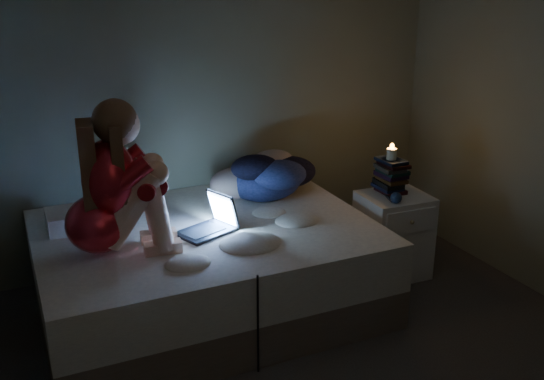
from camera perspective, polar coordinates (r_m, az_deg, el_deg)
wall_back at (r=4.64m, az=-5.29°, el=9.17°), size 3.60×0.02×2.60m
bed at (r=4.11m, az=-6.06°, el=-7.12°), size 2.11×1.58×0.58m
pillow at (r=4.13m, az=-17.44°, el=-2.51°), size 0.41×0.29×0.12m
woman at (r=3.55m, az=-16.25°, el=0.88°), size 0.60×0.43×0.91m
laptop at (r=3.84m, az=-6.25°, el=-2.29°), size 0.42×0.36×0.25m
clothes_pile at (r=4.45m, az=-0.73°, el=1.52°), size 0.59×0.48×0.35m
nightstand at (r=4.60m, az=11.16°, el=-4.11°), size 0.48×0.43×0.62m
book_stack at (r=4.50m, az=10.93°, el=1.36°), size 0.19×0.25×0.26m
candle at (r=4.45m, az=11.07°, el=3.43°), size 0.07×0.07×0.08m
phone at (r=4.41m, az=11.20°, el=-0.74°), size 0.10×0.15×0.01m
blue_orb at (r=4.32m, az=11.57°, el=-0.71°), size 0.08×0.08×0.08m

